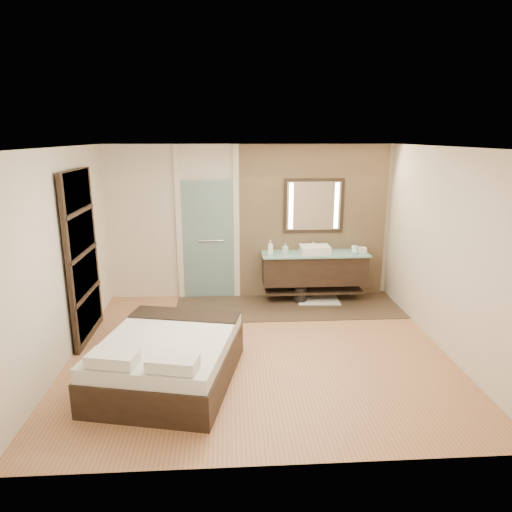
{
  "coord_description": "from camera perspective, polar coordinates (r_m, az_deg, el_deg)",
  "views": [
    {
      "loc": [
        -0.39,
        -5.67,
        2.84
      ],
      "look_at": [
        -0.0,
        0.6,
        1.17
      ],
      "focal_mm": 32.0,
      "sensor_mm": 36.0,
      "label": 1
    }
  ],
  "objects": [
    {
      "name": "floor",
      "position": [
        6.35,
        0.39,
        -11.7
      ],
      "size": [
        5.0,
        5.0,
        0.0
      ],
      "primitive_type": "plane",
      "color": "#9C6541",
      "rests_on": "ground"
    },
    {
      "name": "tile_strip",
      "position": [
        7.87,
        3.97,
        -6.3
      ],
      "size": [
        3.8,
        1.3,
        0.01
      ],
      "primitive_type": "cube",
      "color": "#3B2B20",
      "rests_on": "floor"
    },
    {
      "name": "stone_wall",
      "position": [
        8.16,
        7.08,
        4.22
      ],
      "size": [
        2.6,
        0.08,
        2.7
      ],
      "primitive_type": "cube",
      "color": "tan",
      "rests_on": "floor"
    },
    {
      "name": "vanity",
      "position": [
        8.06,
        7.28,
        -1.56
      ],
      "size": [
        1.85,
        0.55,
        0.88
      ],
      "color": "black",
      "rests_on": "stone_wall"
    },
    {
      "name": "mirror_unit",
      "position": [
        8.06,
        7.22,
        6.24
      ],
      "size": [
        1.06,
        0.04,
        0.96
      ],
      "color": "black",
      "rests_on": "stone_wall"
    },
    {
      "name": "frosted_door",
      "position": [
        8.06,
        -6.01,
        2.63
      ],
      "size": [
        1.1,
        0.12,
        2.7
      ],
      "color": "#A5D1CA",
      "rests_on": "floor"
    },
    {
      "name": "shoji_partition",
      "position": [
        6.79,
        -20.85,
        -0.03
      ],
      "size": [
        0.06,
        1.2,
        2.4
      ],
      "color": "black",
      "rests_on": "floor"
    },
    {
      "name": "bed",
      "position": [
        5.6,
        -10.92,
        -12.49
      ],
      "size": [
        1.81,
        2.09,
        0.7
      ],
      "rotation": [
        0.0,
        0.0,
        -0.22
      ],
      "color": "black",
      "rests_on": "floor"
    },
    {
      "name": "bath_mat",
      "position": [
        8.18,
        7.76,
        -5.46
      ],
      "size": [
        0.75,
        0.54,
        0.02
      ],
      "primitive_type": "cube",
      "rotation": [
        0.0,
        0.0,
        -0.06
      ],
      "color": "silver",
      "rests_on": "floor"
    },
    {
      "name": "waste_bin",
      "position": [
        8.05,
        5.53,
        -4.79
      ],
      "size": [
        0.3,
        0.3,
        0.28
      ],
      "primitive_type": "cylinder",
      "rotation": [
        0.0,
        0.0,
        0.41
      ],
      "color": "black",
      "rests_on": "floor"
    },
    {
      "name": "tissue_box",
      "position": [
        8.1,
        13.16,
        0.71
      ],
      "size": [
        0.13,
        0.13,
        0.1
      ],
      "primitive_type": "cube",
      "rotation": [
        0.0,
        0.0,
        0.09
      ],
      "color": "silver",
      "rests_on": "vanity"
    },
    {
      "name": "soap_bottle_a",
      "position": [
        7.76,
        1.8,
        1.07
      ],
      "size": [
        0.11,
        0.11,
        0.25
      ],
      "primitive_type": "imported",
      "rotation": [
        0.0,
        0.0,
        -0.17
      ],
      "color": "white",
      "rests_on": "vanity"
    },
    {
      "name": "soap_bottle_b",
      "position": [
        7.88,
        3.67,
        0.98
      ],
      "size": [
        0.1,
        0.1,
        0.18
      ],
      "primitive_type": "imported",
      "rotation": [
        0.0,
        0.0,
        0.23
      ],
      "color": "#B2B2B2",
      "rests_on": "vanity"
    },
    {
      "name": "soap_bottle_c",
      "position": [
        7.97,
        12.25,
        0.66
      ],
      "size": [
        0.12,
        0.12,
        0.14
      ],
      "primitive_type": "imported",
      "rotation": [
        0.0,
        0.0,
        -0.1
      ],
      "color": "silver",
      "rests_on": "vanity"
    },
    {
      "name": "cup",
      "position": [
        8.25,
        12.22,
        0.97
      ],
      "size": [
        0.13,
        0.13,
        0.09
      ],
      "primitive_type": "imported",
      "rotation": [
        0.0,
        0.0,
        0.24
      ],
      "color": "white",
      "rests_on": "vanity"
    }
  ]
}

